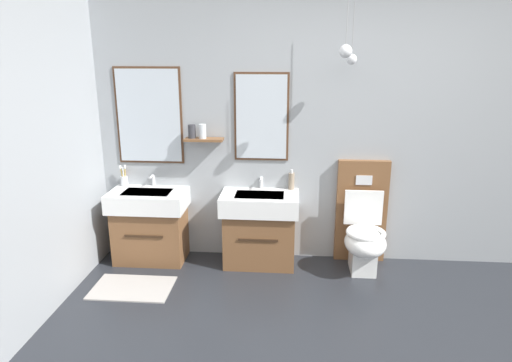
# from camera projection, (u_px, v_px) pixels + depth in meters

# --- Properties ---
(wall_back) EXTENTS (5.11, 0.57, 2.54)m
(wall_back) POSITION_uv_depth(u_px,v_px,m) (354.00, 130.00, 4.19)
(wall_back) COLOR #999EA3
(wall_back) RESTS_ON ground
(bath_mat) EXTENTS (0.68, 0.44, 0.01)m
(bath_mat) POSITION_uv_depth(u_px,v_px,m) (132.00, 288.00, 3.89)
(bath_mat) COLOR #9E9993
(bath_mat) RESTS_ON ground
(vanity_sink_left) EXTENTS (0.72, 0.46, 0.70)m
(vanity_sink_left) POSITION_uv_depth(u_px,v_px,m) (150.00, 224.00, 4.35)
(vanity_sink_left) COLOR brown
(vanity_sink_left) RESTS_ON ground
(tap_on_left_sink) EXTENTS (0.03, 0.13, 0.11)m
(tap_on_left_sink) POSITION_uv_depth(u_px,v_px,m) (153.00, 179.00, 4.40)
(tap_on_left_sink) COLOR silver
(tap_on_left_sink) RESTS_ON vanity_sink_left
(vanity_sink_right) EXTENTS (0.72, 0.46, 0.70)m
(vanity_sink_right) POSITION_uv_depth(u_px,v_px,m) (260.00, 227.00, 4.27)
(vanity_sink_right) COLOR brown
(vanity_sink_right) RESTS_ON ground
(tap_on_right_sink) EXTENTS (0.03, 0.13, 0.11)m
(tap_on_right_sink) POSITION_uv_depth(u_px,v_px,m) (261.00, 181.00, 4.31)
(tap_on_right_sink) COLOR silver
(tap_on_right_sink) RESTS_ON vanity_sink_right
(toilet) EXTENTS (0.48, 0.62, 1.00)m
(toilet) POSITION_uv_depth(u_px,v_px,m) (363.00, 230.00, 4.19)
(toilet) COLOR brown
(toilet) RESTS_ON ground
(toothbrush_cup) EXTENTS (0.07, 0.08, 0.21)m
(toothbrush_cup) POSITION_uv_depth(u_px,v_px,m) (124.00, 180.00, 4.41)
(toothbrush_cup) COLOR silver
(toothbrush_cup) RESTS_ON vanity_sink_left
(soap_dispenser) EXTENTS (0.06, 0.06, 0.20)m
(soap_dispenser) POSITION_uv_depth(u_px,v_px,m) (291.00, 181.00, 4.29)
(soap_dispenser) COLOR gray
(soap_dispenser) RESTS_ON vanity_sink_right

